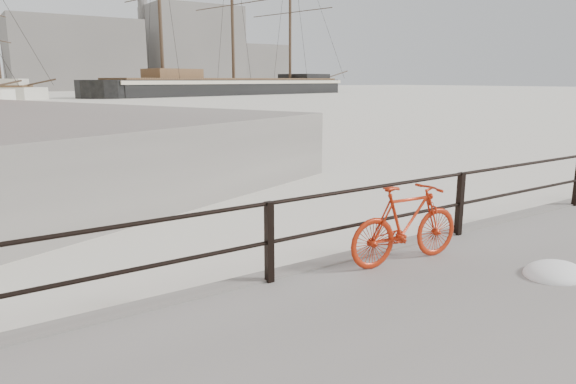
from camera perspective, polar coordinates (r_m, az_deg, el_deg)
ground at (r=11.63m, az=28.38°, el=-2.84°), size 400.00×400.00×0.00m
bicycle at (r=6.99m, az=12.99°, el=-3.47°), size 1.79×0.42×1.07m
barque_black at (r=98.74m, az=-6.01°, el=10.71°), size 70.14×35.73×37.43m
industrial_west at (r=148.36m, az=-22.59°, el=13.88°), size 32.00×18.00×18.00m
industrial_mid at (r=163.90m, az=-10.55°, el=15.41°), size 26.00×20.00×24.00m
industrial_east at (r=178.45m, az=-4.15°, el=13.71°), size 20.00×16.00×14.00m
smokestack at (r=164.78m, az=-15.81°, el=18.64°), size 2.80×2.80×44.00m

